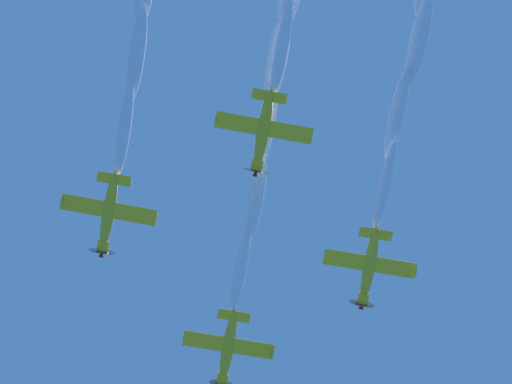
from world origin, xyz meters
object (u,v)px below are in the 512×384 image
airplane_right_wingman (369,268)px  airplane_slot_tail (263,133)px  airplane_left_wingman (108,215)px  airplane_lead (228,349)px

airplane_right_wingman → airplane_slot_tail: (2.98, 15.30, -1.49)m
airplane_left_wingman → airplane_right_wingman: bearing=-140.8°
airplane_lead → airplane_right_wingman: size_ratio=1.00×
airplane_lead → airplane_left_wingman: 16.67m
airplane_slot_tail → airplane_lead: bearing=-54.8°
airplane_lead → airplane_slot_tail: airplane_lead is taller
airplane_lead → airplane_left_wingman: (3.37, 16.23, -1.76)m
airplane_lead → airplane_right_wingman: 14.87m
airplane_left_wingman → airplane_right_wingman: airplane_right_wingman is taller
airplane_left_wingman → airplane_right_wingman: (-18.16, -14.79, 1.21)m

